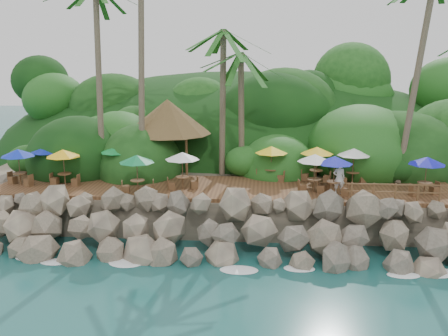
{
  "coord_description": "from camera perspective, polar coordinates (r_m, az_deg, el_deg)",
  "views": [
    {
      "loc": [
        2.21,
        -21.14,
        9.73
      ],
      "look_at": [
        0.0,
        6.0,
        3.4
      ],
      "focal_mm": 39.59,
      "sensor_mm": 36.0,
      "label": 1
    }
  ],
  "objects": [
    {
      "name": "foam_line",
      "position": [
        23.63,
        -1.14,
        -11.15
      ],
      "size": [
        25.2,
        0.8,
        0.06
      ],
      "color": "white",
      "rests_on": "ground"
    },
    {
      "name": "jungle_hill",
      "position": [
        45.74,
        1.78,
        0.8
      ],
      "size": [
        44.8,
        28.0,
        15.4
      ],
      "primitive_type": "ellipsoid",
      "color": "#143811",
      "rests_on": "ground"
    },
    {
      "name": "terrace",
      "position": [
        28.25,
        -0.0,
        -2.37
      ],
      "size": [
        26.0,
        5.0,
        0.2
      ],
      "primitive_type": "cube",
      "color": "brown",
      "rests_on": "land_base"
    },
    {
      "name": "jungle_foliage",
      "position": [
        37.49,
        1.12,
        -1.96
      ],
      "size": [
        44.0,
        16.0,
        12.0
      ],
      "primitive_type": null,
      "color": "#143811",
      "rests_on": "ground"
    },
    {
      "name": "seawall",
      "position": [
        24.78,
        -0.76,
        -7.17
      ],
      "size": [
        29.0,
        4.0,
        2.3
      ],
      "primitive_type": null,
      "color": "gray",
      "rests_on": "ground"
    },
    {
      "name": "dining_clusters",
      "position": [
        27.93,
        -1.3,
        1.34
      ],
      "size": [
        24.61,
        5.14,
        2.1
      ],
      "color": "brown",
      "rests_on": "terrace"
    },
    {
      "name": "palms",
      "position": [
        30.06,
        4.85,
        18.3
      ],
      "size": [
        28.91,
        7.18,
        14.09
      ],
      "color": "brown",
      "rests_on": "ground"
    },
    {
      "name": "land_base",
      "position": [
        38.2,
        1.22,
        -0.05
      ],
      "size": [
        32.0,
        25.2,
        2.1
      ],
      "primitive_type": "cube",
      "color": "gray",
      "rests_on": "ground"
    },
    {
      "name": "ground",
      "position": [
        23.37,
        -1.22,
        -11.51
      ],
      "size": [
        140.0,
        140.0,
        0.0
      ],
      "primitive_type": "plane",
      "color": "#19514F",
      "rests_on": "ground"
    },
    {
      "name": "railing",
      "position": [
        27.05,
        22.59,
        -2.55
      ],
      "size": [
        8.3,
        0.1,
        1.0
      ],
      "color": "brown",
      "rests_on": "terrace"
    },
    {
      "name": "waiter",
      "position": [
        27.24,
        13.13,
        -1.15
      ],
      "size": [
        0.68,
        0.48,
        1.78
      ],
      "primitive_type": "imported",
      "rotation": [
        0.0,
        0.0,
        3.23
      ],
      "color": "white",
      "rests_on": "terrace"
    },
    {
      "name": "palapa",
      "position": [
        32.0,
        -6.52,
        5.93
      ],
      "size": [
        5.6,
        5.6,
        4.6
      ],
      "color": "brown",
      "rests_on": "ground"
    }
  ]
}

